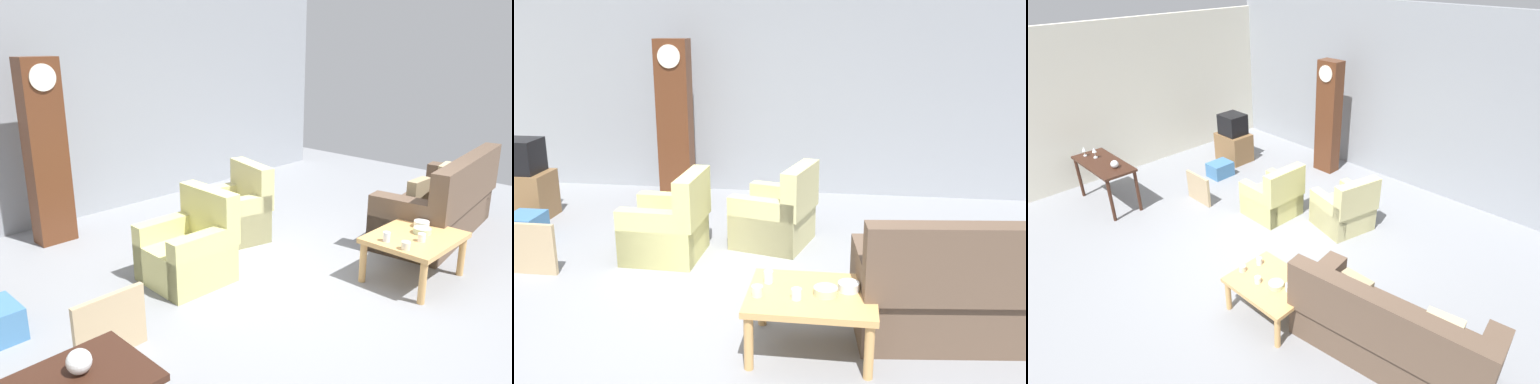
% 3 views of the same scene
% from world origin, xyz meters
% --- Properties ---
extents(ground_plane, '(10.40, 10.40, 0.00)m').
position_xyz_m(ground_plane, '(0.00, 0.00, 0.00)').
color(ground_plane, gray).
extents(garage_door_wall, '(8.40, 0.16, 3.20)m').
position_xyz_m(garage_door_wall, '(0.00, 3.60, 1.60)').
color(garage_door_wall, gray).
rests_on(garage_door_wall, ground_plane).
extents(couch_floral, '(2.19, 1.12, 1.04)m').
position_xyz_m(couch_floral, '(2.24, -0.31, 0.35)').
color(couch_floral, brown).
rests_on(couch_floral, ground_plane).
extents(armchair_olive_near, '(0.81, 0.78, 0.92)m').
position_xyz_m(armchair_olive_near, '(-0.76, 0.93, 0.31)').
color(armchair_olive_near, '#CCC67A').
rests_on(armchair_olive_near, ground_plane).
extents(armchair_olive_far, '(0.95, 0.93, 0.92)m').
position_xyz_m(armchair_olive_far, '(0.32, 1.45, 0.31)').
color(armchair_olive_far, '#C4BD81').
rests_on(armchair_olive_far, ground_plane).
extents(coffee_table_wood, '(0.96, 0.76, 0.47)m').
position_xyz_m(coffee_table_wood, '(0.86, -0.69, 0.41)').
color(coffee_table_wood, tan).
rests_on(coffee_table_wood, ground_plane).
extents(grandfather_clock, '(0.44, 0.30, 2.19)m').
position_xyz_m(grandfather_clock, '(-1.26, 2.93, 1.10)').
color(grandfather_clock, '#562D19').
rests_on(grandfather_clock, ground_plane).
extents(framed_picture_leaning, '(0.60, 0.05, 0.52)m').
position_xyz_m(framed_picture_leaning, '(-2.02, 0.32, 0.26)').
color(framed_picture_leaning, tan).
rests_on(framed_picture_leaning, ground_plane).
extents(glass_dome_cloche, '(0.13, 0.13, 0.13)m').
position_xyz_m(glass_dome_cloche, '(-2.76, -0.76, 0.85)').
color(glass_dome_cloche, silver).
rests_on(glass_dome_cloche, console_table_dark).
extents(cup_white_porcelain, '(0.08, 0.08, 0.08)m').
position_xyz_m(cup_white_porcelain, '(0.75, -0.81, 0.51)').
color(cup_white_porcelain, white).
rests_on(cup_white_porcelain, coffee_table_wood).
extents(cup_blue_rimmed, '(0.07, 0.07, 0.10)m').
position_xyz_m(cup_blue_rimmed, '(0.51, -0.56, 0.52)').
color(cup_blue_rimmed, silver).
rests_on(cup_blue_rimmed, coffee_table_wood).
extents(cup_cream_tall, '(0.09, 0.09, 0.08)m').
position_xyz_m(cup_cream_tall, '(0.46, -0.80, 0.51)').
color(cup_cream_tall, beige).
rests_on(cup_cream_tall, coffee_table_wood).
extents(bowl_white_stacked, '(0.16, 0.16, 0.07)m').
position_xyz_m(bowl_white_stacked, '(1.13, -0.62, 0.51)').
color(bowl_white_stacked, white).
rests_on(bowl_white_stacked, coffee_table_wood).
extents(bowl_shallow_green, '(0.18, 0.18, 0.06)m').
position_xyz_m(bowl_shallow_green, '(0.96, -0.71, 0.50)').
color(bowl_shallow_green, '#B2C69E').
rests_on(bowl_shallow_green, coffee_table_wood).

